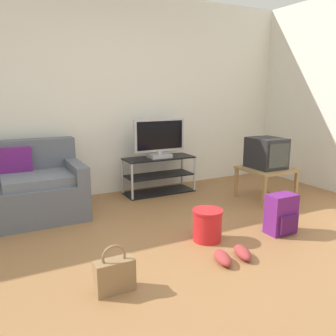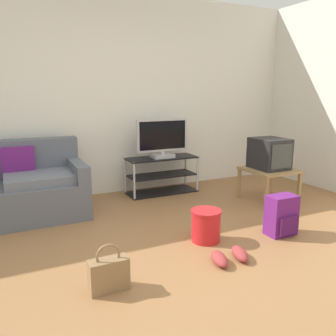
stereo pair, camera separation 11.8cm
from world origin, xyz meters
name	(u,v)px [view 1 (the left image)]	position (x,y,z in m)	size (l,w,h in m)	color
ground_plane	(186,272)	(0.00, 0.00, -0.01)	(9.00, 9.80, 0.02)	olive
wall_back	(94,96)	(0.00, 2.45, 1.35)	(9.00, 0.10, 2.70)	silver
tv_stand	(159,175)	(0.78, 2.08, 0.25)	(0.99, 0.39, 0.51)	black
flat_tv	(160,139)	(0.78, 2.06, 0.77)	(0.74, 0.22, 0.54)	#B2B2B7
side_table	(266,172)	(1.89, 1.14, 0.37)	(0.60, 0.60, 0.43)	#9E7A4C
crt_tv	(266,153)	(1.89, 1.16, 0.62)	(0.39, 0.44, 0.39)	#232326
backpack	(281,214)	(1.23, 0.21, 0.20)	(0.30, 0.26, 0.40)	#661E70
handbag	(115,274)	(-0.60, -0.01, 0.13)	(0.28, 0.12, 0.36)	olive
cleaning_bucket	(207,224)	(0.48, 0.41, 0.16)	(0.29, 0.29, 0.31)	red
sneakers_pair	(233,255)	(0.44, -0.03, 0.04)	(0.40, 0.29, 0.09)	#993333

